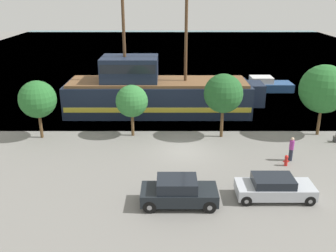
% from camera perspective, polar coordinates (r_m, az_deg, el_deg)
% --- Properties ---
extents(ground_plane, '(160.00, 160.00, 0.00)m').
position_cam_1_polar(ground_plane, '(27.69, 2.28, -3.76)').
color(ground_plane, gray).
extents(water_surface, '(80.00, 80.00, 0.00)m').
position_cam_1_polar(water_surface, '(70.19, 0.74, 11.01)').
color(water_surface, slate).
rests_on(water_surface, ground).
extents(pirate_ship, '(18.47, 4.80, 12.09)m').
position_cam_1_polar(pirate_ship, '(35.45, -2.18, 5.09)').
color(pirate_ship, '#192338').
rests_on(pirate_ship, water_surface).
extents(moored_boat_dockside, '(6.23, 2.56, 1.64)m').
position_cam_1_polar(moored_boat_dockside, '(45.36, 14.16, 6.07)').
color(moored_boat_dockside, navy).
rests_on(moored_boat_dockside, water_surface).
extents(parked_car_curb_front, '(4.35, 1.83, 1.35)m').
position_cam_1_polar(parked_car_curb_front, '(22.24, 15.64, -8.99)').
color(parked_car_curb_front, '#B7BCC6').
rests_on(parked_car_curb_front, ground_plane).
extents(parked_car_curb_mid, '(4.19, 1.92, 1.59)m').
position_cam_1_polar(parked_car_curb_mid, '(20.80, 1.37, -9.99)').
color(parked_car_curb_mid, black).
rests_on(parked_car_curb_mid, ground_plane).
extents(fire_hydrant, '(0.42, 0.25, 0.76)m').
position_cam_1_polar(fire_hydrant, '(26.46, 17.32, -4.93)').
color(fire_hydrant, red).
rests_on(fire_hydrant, ground_plane).
extents(pedestrian_walking_near, '(0.32, 0.32, 1.72)m').
position_cam_1_polar(pedestrian_walking_near, '(27.15, 18.03, -3.29)').
color(pedestrian_walking_near, '#232838').
rests_on(pedestrian_walking_near, ground_plane).
extents(tree_row_east, '(2.91, 2.91, 4.64)m').
position_cam_1_polar(tree_row_east, '(30.75, -19.53, 3.82)').
color(tree_row_east, brown).
rests_on(tree_row_east, ground_plane).
extents(tree_row_mideast, '(2.56, 2.56, 4.18)m').
position_cam_1_polar(tree_row_mideast, '(29.69, -5.81, 3.77)').
color(tree_row_mideast, brown).
rests_on(tree_row_mideast, ground_plane).
extents(tree_row_midwest, '(3.06, 3.06, 5.13)m').
position_cam_1_polar(tree_row_midwest, '(29.42, 8.17, 4.93)').
color(tree_row_midwest, brown).
rests_on(tree_row_midwest, ground_plane).
extents(tree_row_west, '(3.81, 3.81, 5.75)m').
position_cam_1_polar(tree_row_west, '(31.92, 22.38, 5.26)').
color(tree_row_west, brown).
rests_on(tree_row_west, ground_plane).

